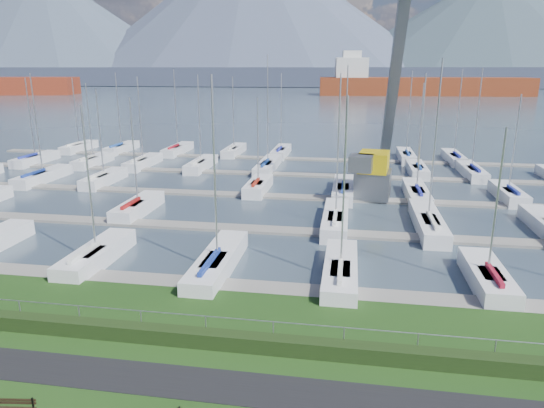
# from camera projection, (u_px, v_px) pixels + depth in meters

# --- Properties ---
(path) EXTENTS (160.00, 2.00, 0.04)m
(path) POSITION_uv_depth(u_px,v_px,m) (209.00, 385.00, 18.43)
(path) COLOR black
(path) RESTS_ON grass
(water) EXTENTS (800.00, 540.00, 0.20)m
(water) POSITION_uv_depth(u_px,v_px,m) (344.00, 90.00, 268.44)
(water) COLOR #3B4956
(hedge) EXTENTS (80.00, 0.70, 0.70)m
(hedge) POSITION_uv_depth(u_px,v_px,m) (226.00, 340.00, 20.81)
(hedge) COLOR #1D3011
(hedge) RESTS_ON grass
(fence) EXTENTS (80.00, 0.04, 0.04)m
(fence) POSITION_uv_depth(u_px,v_px,m) (228.00, 318.00, 20.96)
(fence) COLOR #92949A
(fence) RESTS_ON grass
(foothill) EXTENTS (900.00, 80.00, 12.00)m
(foothill) POSITION_uv_depth(u_px,v_px,m) (346.00, 76.00, 333.22)
(foothill) COLOR #3E455B
(foothill) RESTS_ON water
(mountains) EXTENTS (1190.00, 360.00, 115.00)m
(mountains) POSITION_uv_depth(u_px,v_px,m) (358.00, 23.00, 391.97)
(mountains) COLOR #49556A
(mountains) RESTS_ON water
(docks) EXTENTS (90.00, 41.60, 0.25)m
(docks) POSITION_uv_depth(u_px,v_px,m) (296.00, 197.00, 46.05)
(docks) COLOR gray
(docks) RESTS_ON water
(crane) EXTENTS (4.86, 13.35, 22.35)m
(crane) POSITION_uv_depth(u_px,v_px,m) (380.00, 138.00, 45.20)
(crane) COLOR #595C61
(crane) RESTS_ON water
(cargo_ship_mid) EXTENTS (93.43, 24.72, 21.50)m
(cargo_ship_mid) POSITION_uv_depth(u_px,v_px,m) (413.00, 86.00, 217.72)
(cargo_ship_mid) COLOR maroon
(cargo_ship_mid) RESTS_ON water
(sailboat_fleet) EXTENTS (76.09, 49.60, 13.66)m
(sailboat_fleet) POSITION_uv_depth(u_px,v_px,m) (283.00, 134.00, 47.25)
(sailboat_fleet) COLOR white
(sailboat_fleet) RESTS_ON water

